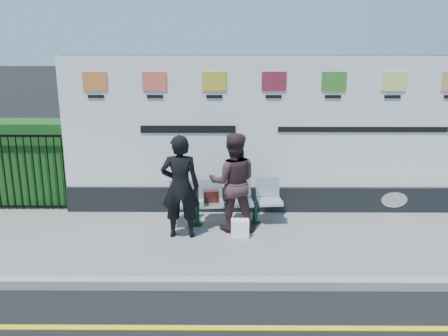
# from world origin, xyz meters

# --- Properties ---
(ground) EXTENTS (80.00, 80.00, 0.00)m
(ground) POSITION_xyz_m (0.00, 0.00, 0.00)
(ground) COLOR black
(pavement) EXTENTS (14.00, 3.00, 0.12)m
(pavement) POSITION_xyz_m (0.00, 2.50, 0.06)
(pavement) COLOR slate
(pavement) RESTS_ON ground
(kerb) EXTENTS (14.00, 0.18, 0.14)m
(kerb) POSITION_xyz_m (0.00, 1.00, 0.07)
(kerb) COLOR gray
(kerb) RESTS_ON ground
(yellow_line) EXTENTS (14.00, 0.10, 0.01)m
(yellow_line) POSITION_xyz_m (0.00, 0.00, 0.00)
(yellow_line) COLOR yellow
(yellow_line) RESTS_ON ground
(billboard) EXTENTS (8.00, 0.30, 3.00)m
(billboard) POSITION_xyz_m (0.50, 3.85, 1.42)
(billboard) COLOR black
(billboard) RESTS_ON pavement
(hedge) EXTENTS (2.35, 0.70, 1.70)m
(hedge) POSITION_xyz_m (-4.58, 4.30, 0.97)
(hedge) COLOR #174816
(hedge) RESTS_ON pavement
(railing) EXTENTS (2.05, 0.06, 1.54)m
(railing) POSITION_xyz_m (-4.58, 3.85, 0.89)
(railing) COLOR black
(railing) RESTS_ON pavement
(bench) EXTENTS (2.10, 0.74, 0.44)m
(bench) POSITION_xyz_m (-0.38, 3.11, 0.34)
(bench) COLOR silver
(bench) RESTS_ON pavement
(woman_left) EXTENTS (0.66, 0.43, 1.81)m
(woman_left) POSITION_xyz_m (-1.16, 2.57, 1.02)
(woman_left) COLOR black
(woman_left) RESTS_ON pavement
(woman_right) EXTENTS (0.87, 0.69, 1.78)m
(woman_right) POSITION_xyz_m (-0.25, 2.88, 1.01)
(woman_right) COLOR #392526
(woman_right) RESTS_ON pavement
(handbag_brown) EXTENTS (0.29, 0.15, 0.22)m
(handbag_brown) POSITION_xyz_m (-0.65, 3.09, 0.67)
(handbag_brown) COLOR black
(handbag_brown) RESTS_ON bench
(carrier_bag_white) EXTENTS (0.31, 0.19, 0.31)m
(carrier_bag_white) POSITION_xyz_m (-0.13, 2.54, 0.28)
(carrier_bag_white) COLOR white
(carrier_bag_white) RESTS_ON pavement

